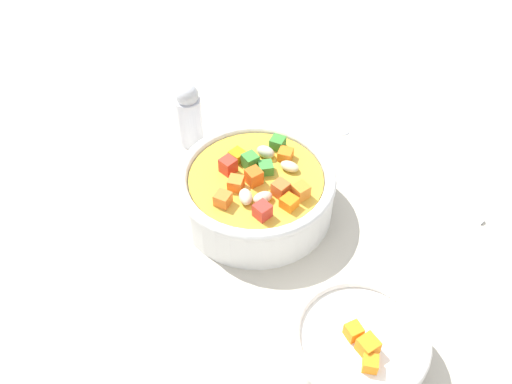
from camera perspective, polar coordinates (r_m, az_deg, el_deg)
The scene contains 5 objects.
ground_plane at distance 62.31cm, azimuth 0.00°, elevation -2.27°, with size 140.00×140.00×2.00cm, color #BAB2A0.
soup_bowl_main at distance 59.43cm, azimuth 0.01°, elevation 0.18°, with size 16.21×16.21×6.35cm.
spoon at distance 68.24cm, azimuth 12.74°, elevation 3.36°, with size 12.91×20.09×0.80cm.
side_bowl_small at distance 50.40cm, azimuth 9.94°, elevation -14.74°, with size 11.57×11.57×5.09cm.
pepper_shaker at distance 67.00cm, azimuth -6.61°, elevation 7.55°, with size 2.90×2.90×8.13cm.
Camera 1 is at (-39.06, -12.34, 45.95)cm, focal length 40.65 mm.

